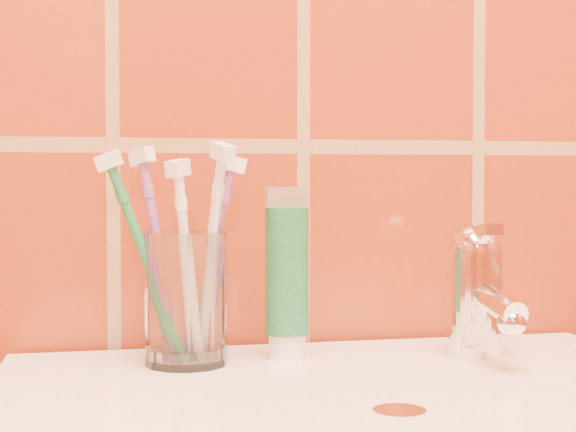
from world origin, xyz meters
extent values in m
cylinder|color=silver|center=(0.00, 0.91, 0.85)|extent=(0.30, 0.30, 0.00)
cylinder|color=white|center=(0.00, 0.91, 0.85)|extent=(0.04, 0.04, 0.00)
cylinder|color=white|center=(-0.12, 1.11, 0.91)|extent=(0.09, 0.09, 0.11)
cylinder|color=white|center=(-0.03, 1.12, 0.86)|extent=(0.03, 0.03, 0.02)
cylinder|color=#165D35|center=(-0.03, 1.12, 0.93)|extent=(0.04, 0.04, 0.11)
cube|color=beige|center=(-0.03, 1.12, 0.99)|extent=(0.04, 0.01, 0.02)
cylinder|color=white|center=(0.14, 1.09, 0.90)|extent=(0.05, 0.05, 0.09)
sphere|color=white|center=(0.14, 1.09, 0.94)|extent=(0.05, 0.05, 0.05)
cylinder|color=white|center=(0.14, 1.06, 0.91)|extent=(0.02, 0.09, 0.03)
cube|color=white|center=(0.14, 1.08, 0.96)|extent=(0.02, 0.06, 0.01)
camera|label=1|loc=(-0.19, 0.36, 1.01)|focal=55.00mm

